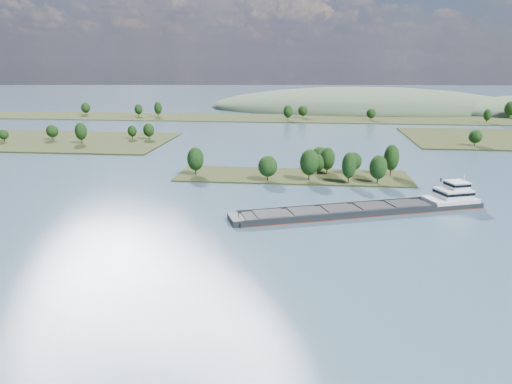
# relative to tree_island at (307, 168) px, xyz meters

# --- Properties ---
(ground) EXTENTS (1800.00, 1800.00, 0.00)m
(ground) POSITION_rel_tree_island_xyz_m (-6.10, -58.89, -4.24)
(ground) COLOR #3C5469
(ground) RESTS_ON ground
(tree_island) EXTENTS (100.00, 31.34, 14.79)m
(tree_island) POSITION_rel_tree_island_xyz_m (0.00, 0.00, 0.00)
(tree_island) COLOR #252D14
(tree_island) RESTS_ON ground
(back_shoreline) EXTENTS (900.00, 60.00, 15.94)m
(back_shoreline) POSITION_rel_tree_island_xyz_m (1.84, 220.97, -3.57)
(back_shoreline) COLOR #252D14
(back_shoreline) RESTS_ON ground
(hill_west) EXTENTS (320.00, 160.00, 44.00)m
(hill_west) POSITION_rel_tree_island_xyz_m (53.90, 321.11, -4.24)
(hill_west) COLOR #40553A
(hill_west) RESTS_ON ground
(cargo_barge) EXTENTS (85.31, 40.27, 11.80)m
(cargo_barge) POSITION_rel_tree_island_xyz_m (24.02, -47.37, -2.75)
(cargo_barge) COLOR black
(cargo_barge) RESTS_ON ground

